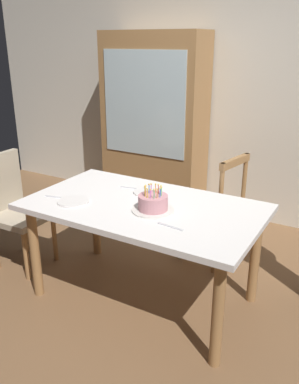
{
  "coord_description": "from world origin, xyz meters",
  "views": [
    {
      "loc": [
        1.31,
        -2.18,
        1.8
      ],
      "look_at": [
        0.05,
        0.0,
        0.85
      ],
      "focal_mm": 37.58,
      "sensor_mm": 36.0,
      "label": 1
    }
  ],
  "objects_px": {
    "dining_table": "(143,216)",
    "china_cabinet": "(154,125)",
    "birthday_cake": "(153,204)",
    "plate_near_celebrant": "(73,201)",
    "plate_far_side": "(148,192)",
    "chair_spindle_back": "(213,211)",
    "chair_upholstered": "(13,205)"
  },
  "relations": [
    {
      "from": "plate_near_celebrant",
      "to": "plate_far_side",
      "type": "height_order",
      "value": "same"
    },
    {
      "from": "birthday_cake",
      "to": "plate_near_celebrant",
      "type": "height_order",
      "value": "birthday_cake"
    },
    {
      "from": "birthday_cake",
      "to": "chair_spindle_back",
      "type": "distance_m",
      "value": 0.92
    },
    {
      "from": "dining_table",
      "to": "birthday_cake",
      "type": "bearing_deg",
      "value": -29.72
    },
    {
      "from": "plate_near_celebrant",
      "to": "china_cabinet",
      "type": "distance_m",
      "value": 1.81
    },
    {
      "from": "chair_spindle_back",
      "to": "china_cabinet",
      "type": "relative_size",
      "value": 0.5
    },
    {
      "from": "plate_near_celebrant",
      "to": "chair_spindle_back",
      "type": "xyz_separation_m",
      "value": [
        0.66,
        0.99,
        -0.3
      ]
    },
    {
      "from": "plate_far_side",
      "to": "plate_near_celebrant",
      "type": "bearing_deg",
      "value": -130.99
    },
    {
      "from": "plate_far_side",
      "to": "chair_spindle_back",
      "type": "xyz_separation_m",
      "value": [
        0.3,
        0.57,
        -0.3
      ]
    },
    {
      "from": "birthday_cake",
      "to": "china_cabinet",
      "type": "height_order",
      "value": "china_cabinet"
    },
    {
      "from": "birthday_cake",
      "to": "chair_spindle_back",
      "type": "xyz_separation_m",
      "value": [
        0.11,
        0.84,
        -0.34
      ]
    },
    {
      "from": "plate_far_side",
      "to": "chair_upholstered",
      "type": "xyz_separation_m",
      "value": [
        -1.12,
        -0.31,
        -0.22
      ]
    },
    {
      "from": "birthday_cake",
      "to": "plate_near_celebrant",
      "type": "distance_m",
      "value": 0.58
    },
    {
      "from": "dining_table",
      "to": "plate_near_celebrant",
      "type": "relative_size",
      "value": 7.34
    },
    {
      "from": "dining_table",
      "to": "plate_far_side",
      "type": "xyz_separation_m",
      "value": [
        -0.08,
        0.21,
        0.1
      ]
    },
    {
      "from": "plate_near_celebrant",
      "to": "china_cabinet",
      "type": "relative_size",
      "value": 0.12
    },
    {
      "from": "dining_table",
      "to": "birthday_cake",
      "type": "distance_m",
      "value": 0.19
    },
    {
      "from": "dining_table",
      "to": "chair_upholstered",
      "type": "distance_m",
      "value": 1.21
    },
    {
      "from": "plate_near_celebrant",
      "to": "plate_far_side",
      "type": "bearing_deg",
      "value": 49.01
    },
    {
      "from": "china_cabinet",
      "to": "chair_spindle_back",
      "type": "bearing_deg",
      "value": -37.5
    },
    {
      "from": "dining_table",
      "to": "plate_near_celebrant",
      "type": "height_order",
      "value": "plate_near_celebrant"
    },
    {
      "from": "chair_upholstered",
      "to": "plate_near_celebrant",
      "type": "bearing_deg",
      "value": -8.42
    },
    {
      "from": "dining_table",
      "to": "china_cabinet",
      "type": "relative_size",
      "value": 0.85
    },
    {
      "from": "plate_far_side",
      "to": "chair_upholstered",
      "type": "height_order",
      "value": "chair_upholstered"
    },
    {
      "from": "dining_table",
      "to": "china_cabinet",
      "type": "height_order",
      "value": "china_cabinet"
    },
    {
      "from": "plate_far_side",
      "to": "chair_spindle_back",
      "type": "bearing_deg",
      "value": 62.14
    },
    {
      "from": "plate_far_side",
      "to": "china_cabinet",
      "type": "relative_size",
      "value": 0.12
    },
    {
      "from": "chair_spindle_back",
      "to": "chair_upholstered",
      "type": "xyz_separation_m",
      "value": [
        -1.42,
        -0.88,
        0.07
      ]
    },
    {
      "from": "dining_table",
      "to": "chair_upholstered",
      "type": "xyz_separation_m",
      "value": [
        -1.2,
        -0.1,
        -0.13
      ]
    },
    {
      "from": "china_cabinet",
      "to": "chair_upholstered",
      "type": "bearing_deg",
      "value": -103.62
    },
    {
      "from": "chair_upholstered",
      "to": "china_cabinet",
      "type": "distance_m",
      "value": 1.75
    },
    {
      "from": "plate_near_celebrant",
      "to": "china_cabinet",
      "type": "xyz_separation_m",
      "value": [
        -0.35,
        1.77,
        0.2
      ]
    }
  ]
}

